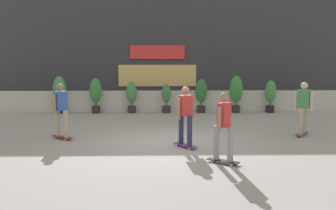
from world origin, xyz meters
The scene contains 14 objects.
ground_plane centered at (0.00, 0.00, 0.00)m, with size 48.00×48.00×0.00m, color #9E9B96.
planter_wall centered at (0.00, 6.00, 0.45)m, with size 18.00×0.40×0.90m, color beige.
building_backdrop centered at (0.00, 10.00, 3.25)m, with size 20.00×2.08×6.50m.
potted_plant_0 centered at (-4.55, 5.55, 0.93)m, with size 0.56×0.56×1.59m.
potted_plant_1 centered at (-3.01, 5.55, 0.87)m, with size 0.51×0.51×1.50m.
potted_plant_2 centered at (-1.48, 5.55, 0.78)m, with size 0.45×0.45×1.37m.
potted_plant_3 centered at (0.02, 5.55, 0.67)m, with size 0.39×0.39×1.24m.
potted_plant_4 centered at (1.53, 5.55, 0.85)m, with size 0.50×0.50×1.47m.
potted_plant_5 centered at (3.04, 5.55, 0.94)m, with size 0.56×0.56×1.60m.
potted_plant_6 centered at (4.54, 5.55, 0.80)m, with size 0.46×0.46×1.40m.
skater_by_wall_right centered at (1.23, -2.15, 0.94)m, with size 0.77×0.63×1.70m.
skater_mid_plaza centered at (-3.23, 0.53, 0.94)m, with size 0.76×0.64×1.70m.
skater_by_wall_left centered at (4.22, 0.86, 0.94)m, with size 0.63×0.76×1.70m.
skater_far_left centered at (0.43, -0.59, 0.94)m, with size 0.64×0.76×1.70m.
Camera 1 is at (-0.28, -11.06, 2.64)m, focal length 41.53 mm.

